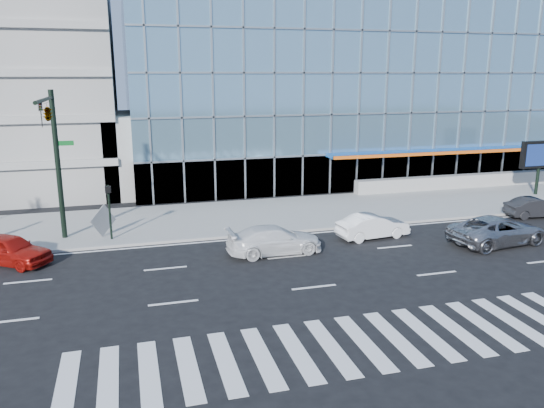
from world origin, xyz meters
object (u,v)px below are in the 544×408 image
Objects in this scene: traffic_signal at (51,131)px; red_sedan at (9,249)px; marquee_sign at (540,156)px; dark_sedan at (536,207)px; white_suv at (275,240)px; ped_signal_post at (109,204)px; white_sedan at (373,226)px; tilted_panel at (103,220)px; silver_suv at (498,230)px.

traffic_signal reaches higher than red_sedan.
marquee_sign is 1.04× the size of dark_sedan.
traffic_signal reaches higher than marquee_sign.
white_suv is (10.57, -3.82, -5.45)m from traffic_signal.
ped_signal_post reaches higher than white_suv.
white_sedan is 18.77m from red_sedan.
traffic_signal reaches higher than white_sedan.
ped_signal_post is at bearing 70.79° from white_sedan.
ped_signal_post reaches higher than dark_sedan.
tilted_panel reaches higher than white_suv.
white_sedan is (-6.00, 2.80, -0.08)m from silver_suv.
traffic_signal is at bearing -14.30° from red_sedan.
marquee_sign is 3.08× the size of tilted_panel.
traffic_signal is 5.62m from tilted_panel.
traffic_signal reaches higher than dark_sedan.
dark_sedan is 2.97× the size of tilted_panel.
traffic_signal is 2.08× the size of dark_sedan.
marquee_sign reaches higher than silver_suv.
traffic_signal is 1.63× the size of white_suv.
traffic_signal is at bearing 68.65° from silver_suv.
white_suv is at bearing -63.83° from red_sedan.
marquee_sign is 17.72m from white_sedan.
traffic_signal is 1.46× the size of silver_suv.
marquee_sign is at bearing -40.08° from tilted_panel.
red_sedan is at bearing 80.69° from white_sedan.
marquee_sign is 0.81× the size of white_suv.
marquee_sign is at bearing -56.71° from silver_suv.
red_sedan is (-35.18, -5.31, -2.34)m from marquee_sign.
ped_signal_post is 0.75× the size of marquee_sign.
tilted_panel is (2.09, 1.05, -5.11)m from traffic_signal.
white_suv is at bearing -74.32° from tilted_panel.
white_suv is at bearing 103.74° from dark_sedan.
marquee_sign is 31.06m from tilted_panel.
white_suv is 1.27× the size of dark_sedan.
white_sedan is at bearing -9.49° from traffic_signal.
marquee_sign is 23.68m from white_suv.
silver_suv reaches higher than dark_sedan.
white_suv is 12.89m from red_sedan.
white_sedan is at bearing -59.24° from tilted_panel.
red_sedan reaches higher than white_suv.
silver_suv is (-10.43, -8.99, -2.31)m from marquee_sign.
white_suv is at bearing 93.29° from white_sedan.
white_sedan is 1.07× the size of dark_sedan.
ped_signal_post is 0.55× the size of silver_suv.
tilted_panel is at bearing -20.68° from red_sedan.
silver_suv is at bearing -139.22° from marquee_sign.
dark_sedan is at bearing -85.24° from white_suv.
silver_suv is 1.33× the size of white_sedan.
traffic_signal is 12.49m from white_suv.
traffic_signal is 2.67× the size of ped_signal_post.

